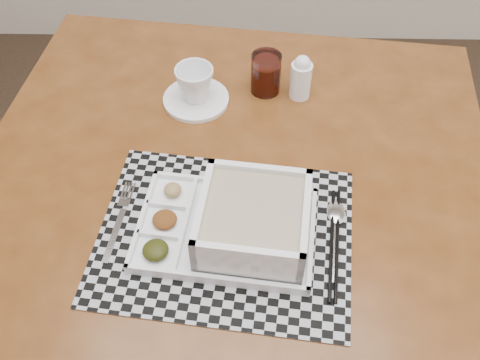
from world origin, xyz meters
name	(u,v)px	position (x,y,z in m)	size (l,w,h in m)	color
dining_table	(229,208)	(-0.60, 0.88, 0.71)	(1.17, 1.17, 0.79)	#4B240D
placemat	(225,235)	(-0.60, 0.76, 0.79)	(0.46, 0.36, 0.00)	#A4A3AA
serving_tray	(245,224)	(-0.57, 0.76, 0.83)	(0.34, 0.26, 0.10)	white
fork	(118,219)	(-0.80, 0.79, 0.79)	(0.04, 0.19, 0.00)	silver
spoon	(336,218)	(-0.40, 0.80, 0.79)	(0.04, 0.18, 0.01)	silver
chopsticks	(334,243)	(-0.41, 0.74, 0.79)	(0.05, 0.24, 0.01)	black
saucer	(196,99)	(-0.68, 1.13, 0.79)	(0.15, 0.15, 0.01)	white
cup	(195,84)	(-0.68, 1.13, 0.84)	(0.09, 0.09, 0.08)	white
juice_glass	(266,75)	(-0.53, 1.17, 0.83)	(0.07, 0.07, 0.10)	white
creamer_bottle	(301,77)	(-0.45, 1.15, 0.84)	(0.05, 0.05, 0.11)	white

